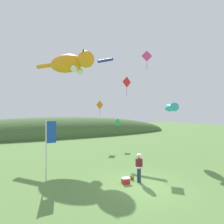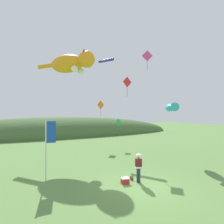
% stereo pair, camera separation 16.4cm
% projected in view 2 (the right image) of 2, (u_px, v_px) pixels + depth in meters
% --- Properties ---
extents(ground_plane, '(120.00, 120.00, 0.00)m').
position_uv_depth(ground_plane, '(141.00, 185.00, 10.48)').
color(ground_plane, '#5B8442').
extents(distant_hill_ridge, '(50.72, 11.31, 7.25)m').
position_uv_depth(distant_hill_ridge, '(62.00, 135.00, 34.27)').
color(distant_hill_ridge, '#426033').
rests_on(distant_hill_ridge, ground).
extents(festival_attendant, '(0.49, 0.40, 1.77)m').
position_uv_depth(festival_attendant, '(138.00, 167.00, 10.90)').
color(festival_attendant, '#232D47').
rests_on(festival_attendant, ground).
extents(kite_spool, '(0.12, 0.26, 0.26)m').
position_uv_depth(kite_spool, '(132.00, 178.00, 11.27)').
color(kite_spool, olive).
rests_on(kite_spool, ground).
extents(picnic_cooler, '(0.54, 0.41, 0.36)m').
position_uv_depth(picnic_cooler, '(125.00, 181.00, 10.70)').
color(picnic_cooler, red).
rests_on(picnic_cooler, ground).
extents(festival_banner_pole, '(0.66, 0.08, 3.86)m').
position_uv_depth(festival_banner_pole, '(49.00, 141.00, 11.20)').
color(festival_banner_pole, silver).
rests_on(festival_banner_pole, ground).
extents(kite_giant_cat, '(5.63, 6.44, 2.41)m').
position_uv_depth(kite_giant_cat, '(71.00, 63.00, 19.96)').
color(kite_giant_cat, orange).
extents(kite_fish_windsock, '(2.21, 2.89, 0.90)m').
position_uv_depth(kite_fish_windsock, '(171.00, 107.00, 16.82)').
color(kite_fish_windsock, '#33B2CC').
extents(kite_tube_streamer, '(1.61, 2.13, 0.44)m').
position_uv_depth(kite_tube_streamer, '(106.00, 60.00, 23.48)').
color(kite_tube_streamer, '#2633A5').
extents(kite_diamond_red, '(1.09, 0.21, 2.01)m').
position_uv_depth(kite_diamond_red, '(127.00, 82.00, 17.33)').
color(kite_diamond_red, red).
extents(kite_diamond_pink, '(1.01, 0.48, 2.00)m').
position_uv_depth(kite_diamond_pink, '(147.00, 56.00, 17.45)').
color(kite_diamond_pink, '#E53F8C').
extents(kite_diamond_green, '(0.95, 0.18, 1.86)m').
position_uv_depth(kite_diamond_green, '(118.00, 122.00, 21.81)').
color(kite_diamond_green, green).
extents(kite_diamond_orange, '(1.13, 0.44, 2.10)m').
position_uv_depth(kite_diamond_orange, '(101.00, 105.00, 22.96)').
color(kite_diamond_orange, orange).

